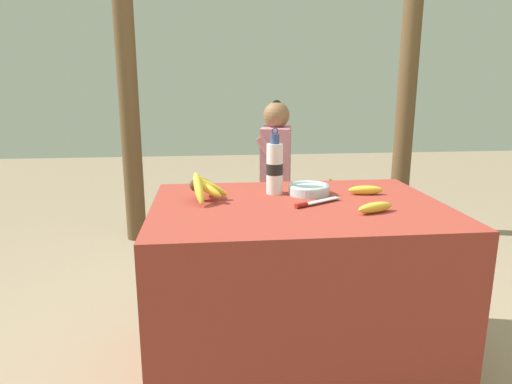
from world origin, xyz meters
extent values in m
plane|color=gray|center=(0.00, 0.00, 0.00)|extent=(12.00, 12.00, 0.00)
cube|color=maroon|center=(0.00, 0.00, 0.37)|extent=(1.16, 0.84, 0.73)
sphere|color=#4C381E|center=(-0.41, 0.09, 0.80)|extent=(0.05, 0.05, 0.05)
ellipsoid|color=gold|center=(-0.39, 0.04, 0.80)|extent=(0.06, 0.15, 0.13)
ellipsoid|color=gold|center=(-0.36, 0.06, 0.79)|extent=(0.14, 0.11, 0.09)
ellipsoid|color=gold|center=(-0.35, 0.09, 0.79)|extent=(0.15, 0.03, 0.10)
ellipsoid|color=gold|center=(-0.36, 0.13, 0.79)|extent=(0.13, 0.12, 0.11)
ellipsoid|color=gold|center=(-0.38, 0.15, 0.79)|extent=(0.10, 0.15, 0.11)
cylinder|color=silver|center=(0.08, 0.15, 0.75)|extent=(0.18, 0.18, 0.03)
torus|color=silver|center=(0.08, 0.15, 0.77)|extent=(0.18, 0.18, 0.02)
cylinder|color=white|center=(-0.07, 0.18, 0.84)|extent=(0.07, 0.07, 0.22)
cylinder|color=black|center=(-0.07, 0.18, 0.84)|extent=(0.07, 0.07, 0.05)
cylinder|color=#33477F|center=(-0.07, 0.18, 0.97)|extent=(0.04, 0.04, 0.04)
torus|color=#33477F|center=(-0.07, 0.18, 1.01)|extent=(0.03, 0.01, 0.03)
ellipsoid|color=gold|center=(0.26, -0.16, 0.75)|extent=(0.16, 0.09, 0.04)
ellipsoid|color=gold|center=(0.32, 0.12, 0.75)|extent=(0.15, 0.05, 0.04)
cube|color=#BCBCC1|center=(0.10, 0.00, 0.74)|extent=(0.16, 0.11, 0.00)
cylinder|color=maroon|center=(0.00, -0.06, 0.74)|extent=(0.06, 0.05, 0.02)
cube|color=brown|center=(0.15, 1.50, 0.39)|extent=(1.45, 0.32, 0.04)
cube|color=brown|center=(-0.48, 1.38, 0.19)|extent=(0.06, 0.06, 0.37)
cube|color=brown|center=(0.77, 1.38, 0.19)|extent=(0.06, 0.06, 0.37)
cube|color=brown|center=(-0.48, 1.62, 0.19)|extent=(0.06, 0.06, 0.37)
cube|color=brown|center=(0.77, 1.62, 0.19)|extent=(0.06, 0.06, 0.37)
cylinder|color=#564C60|center=(-0.14, 1.43, 0.20)|extent=(0.09, 0.09, 0.41)
cylinder|color=#564C60|center=(-0.02, 1.40, 0.42)|extent=(0.31, 0.15, 0.09)
cylinder|color=#564C60|center=(-0.10, 1.61, 0.20)|extent=(0.09, 0.09, 0.41)
cylinder|color=#564C60|center=(0.02, 1.59, 0.42)|extent=(0.31, 0.15, 0.09)
cube|color=#C67589|center=(0.13, 1.47, 0.65)|extent=(0.27, 0.38, 0.49)
cylinder|color=#C67589|center=(0.07, 1.31, 0.74)|extent=(0.21, 0.11, 0.25)
cylinder|color=#C67589|center=(0.14, 1.63, 0.74)|extent=(0.21, 0.11, 0.25)
sphere|color=brown|center=(0.13, 1.47, 0.98)|extent=(0.18, 0.18, 0.18)
sphere|color=black|center=(0.13, 1.47, 1.05)|extent=(0.07, 0.07, 0.07)
sphere|color=#4C381E|center=(0.54, 1.50, 0.47)|extent=(0.05, 0.05, 0.05)
ellipsoid|color=olive|center=(0.56, 1.44, 0.46)|extent=(0.09, 0.16, 0.09)
ellipsoid|color=olive|center=(0.59, 1.47, 0.47)|extent=(0.14, 0.11, 0.10)
ellipsoid|color=olive|center=(0.60, 1.50, 0.46)|extent=(0.14, 0.04, 0.09)
ellipsoid|color=olive|center=(0.59, 1.54, 0.46)|extent=(0.14, 0.14, 0.10)
ellipsoid|color=olive|center=(0.56, 1.55, 0.46)|extent=(0.08, 0.13, 0.11)
cylinder|color=brown|center=(-0.93, 1.80, 1.31)|extent=(0.15, 0.15, 2.61)
cylinder|color=brown|center=(1.22, 1.80, 1.31)|extent=(0.15, 0.15, 2.61)
camera|label=1|loc=(-0.35, -1.73, 1.20)|focal=32.00mm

